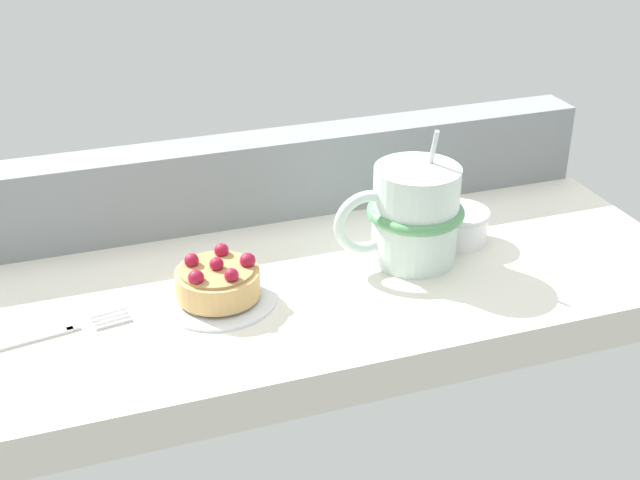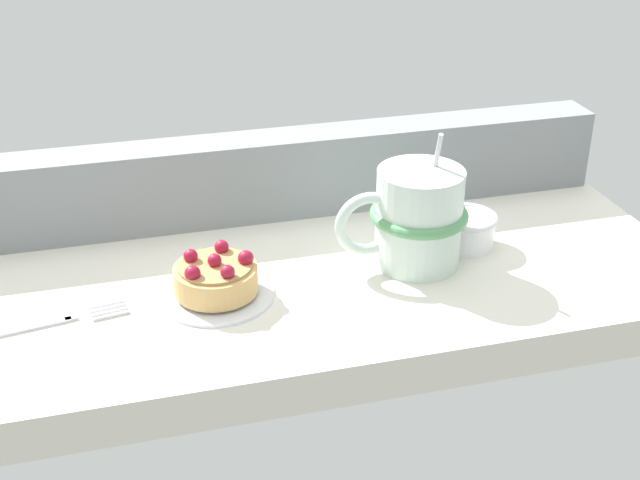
# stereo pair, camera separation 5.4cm
# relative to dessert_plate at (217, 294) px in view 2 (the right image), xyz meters

# --- Properties ---
(ground_plane) EXTENTS (0.86, 0.34, 0.04)m
(ground_plane) POSITION_rel_dessert_plate_xyz_m (0.06, 0.03, -0.02)
(ground_plane) COLOR silver
(window_rail_back) EXTENTS (0.84, 0.05, 0.09)m
(window_rail_back) POSITION_rel_dessert_plate_xyz_m (0.06, 0.17, 0.04)
(window_rail_back) COLOR gray
(window_rail_back) RESTS_ON ground_plane
(dessert_plate) EXTENTS (0.11, 0.11, 0.01)m
(dessert_plate) POSITION_rel_dessert_plate_xyz_m (0.00, 0.00, 0.00)
(dessert_plate) COLOR silver
(dessert_plate) RESTS_ON ground_plane
(raspberry_tart) EXTENTS (0.08, 0.08, 0.04)m
(raspberry_tart) POSITION_rel_dessert_plate_xyz_m (0.00, -0.00, 0.02)
(raspberry_tart) COLOR tan
(raspberry_tart) RESTS_ON dessert_plate
(coffee_mug) EXTENTS (0.14, 0.10, 0.14)m
(coffee_mug) POSITION_rel_dessert_plate_xyz_m (0.21, 0.01, 0.05)
(coffee_mug) COLOR silver
(coffee_mug) RESTS_ON ground_plane
(dessert_fork) EXTENTS (0.16, 0.04, 0.01)m
(dessert_fork) POSITION_rel_dessert_plate_xyz_m (-0.16, -0.01, -0.00)
(dessert_fork) COLOR silver
(dessert_fork) RESTS_ON ground_plane
(sugar_bowl) EXTENTS (0.07, 0.07, 0.04)m
(sugar_bowl) POSITION_rel_dessert_plate_xyz_m (0.28, 0.04, 0.02)
(sugar_bowl) COLOR white
(sugar_bowl) RESTS_ON ground_plane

